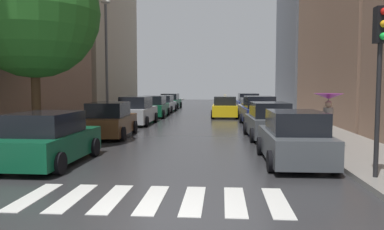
% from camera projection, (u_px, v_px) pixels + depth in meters
% --- Properties ---
extents(ground_plane, '(28.00, 72.00, 0.04)m').
position_uv_depth(ground_plane, '(203.00, 117.00, 30.99)').
color(ground_plane, '#2E2E30').
extents(sidewalk_left, '(3.00, 72.00, 0.15)m').
position_uv_depth(sidewalk_left, '(123.00, 115.00, 31.48)').
color(sidewalk_left, gray).
rests_on(sidewalk_left, ground).
extents(sidewalk_right, '(3.00, 72.00, 0.15)m').
position_uv_depth(sidewalk_right, '(285.00, 116.00, 30.49)').
color(sidewalk_right, gray).
rests_on(sidewalk_right, ground).
extents(crosswalk_stripes, '(5.85, 2.20, 0.01)m').
position_uv_depth(crosswalk_stripes, '(152.00, 199.00, 8.47)').
color(crosswalk_stripes, silver).
rests_on(crosswalk_stripes, ground).
extents(building_right_far, '(6.00, 12.62, 18.64)m').
position_uv_depth(building_right_far, '(314.00, 19.00, 39.87)').
color(building_right_far, slate).
rests_on(building_right_far, ground).
extents(parked_car_left_nearest, '(2.17, 4.35, 1.66)m').
position_uv_depth(parked_car_left_nearest, '(49.00, 140.00, 12.20)').
color(parked_car_left_nearest, '#0C4C2D').
rests_on(parked_car_left_nearest, ground).
extents(parked_car_left_second, '(2.20, 4.38, 1.68)m').
position_uv_depth(parked_car_left_second, '(110.00, 121.00, 18.69)').
color(parked_car_left_second, brown).
rests_on(parked_car_left_second, ground).
extents(parked_car_left_third, '(2.08, 4.71, 1.78)m').
position_uv_depth(parked_car_left_third, '(137.00, 111.00, 24.65)').
color(parked_car_left_third, '#B2B7BF').
rests_on(parked_car_left_third, ground).
extents(parked_car_left_fourth, '(2.19, 4.72, 1.67)m').
position_uv_depth(parked_car_left_fourth, '(154.00, 107.00, 30.38)').
color(parked_car_left_fourth, '#0C4C2D').
rests_on(parked_car_left_fourth, ground).
extents(parked_car_left_fifth, '(2.16, 4.65, 1.55)m').
position_uv_depth(parked_car_left_fifth, '(163.00, 104.00, 35.78)').
color(parked_car_left_fifth, '#B2B7BF').
rests_on(parked_car_left_fifth, ground).
extents(parked_car_left_sixth, '(2.10, 4.72, 1.58)m').
position_uv_depth(parked_car_left_sixth, '(170.00, 101.00, 41.52)').
color(parked_car_left_sixth, '#0C4C2D').
rests_on(parked_car_left_sixth, ground).
extents(parked_car_right_nearest, '(2.07, 4.31, 1.69)m').
position_uv_depth(parked_car_right_nearest, '(294.00, 139.00, 12.35)').
color(parked_car_right_nearest, '#474C51').
rests_on(parked_car_right_nearest, ground).
extents(parked_car_right_second, '(2.19, 4.27, 1.71)m').
position_uv_depth(parked_car_right_second, '(269.00, 122.00, 18.11)').
color(parked_car_right_second, '#474C51').
rests_on(parked_car_right_second, ground).
extents(parked_car_right_third, '(2.27, 4.10, 1.82)m').
position_uv_depth(parked_car_right_third, '(259.00, 112.00, 24.05)').
color(parked_car_right_third, navy).
rests_on(parked_car_right_third, ground).
extents(parked_car_right_fourth, '(2.26, 4.76, 1.55)m').
position_uv_depth(parked_car_right_fourth, '(252.00, 108.00, 29.73)').
color(parked_car_right_fourth, '#B2B7BF').
rests_on(parked_car_right_fourth, ground).
extents(parked_car_right_fifth, '(2.21, 4.68, 1.75)m').
position_uv_depth(parked_car_right_fifth, '(248.00, 104.00, 35.03)').
color(parked_car_right_fifth, navy).
rests_on(parked_car_right_fifth, ground).
extents(taxi_midroad, '(2.10, 4.66, 1.81)m').
position_uv_depth(taxi_midroad, '(225.00, 107.00, 30.06)').
color(taxi_midroad, yellow).
rests_on(taxi_midroad, ground).
extents(pedestrian_near_tree, '(1.09, 1.09, 2.04)m').
position_uv_depth(pedestrian_near_tree, '(328.00, 107.00, 14.46)').
color(pedestrian_near_tree, black).
rests_on(pedestrian_near_tree, sidewalk_right).
extents(street_tree_left, '(5.17, 5.17, 7.80)m').
position_uv_depth(street_tree_left, '(33.00, 13.00, 15.21)').
color(street_tree_left, '#513823').
rests_on(street_tree_left, sidewalk_left).
extents(traffic_light_right_corner, '(0.30, 0.42, 4.30)m').
position_uv_depth(traffic_light_right_corner, '(380.00, 54.00, 9.66)').
color(traffic_light_right_corner, black).
rests_on(traffic_light_right_corner, sidewalk_right).
extents(lamp_post_left, '(0.60, 0.28, 7.50)m').
position_uv_depth(lamp_post_left, '(106.00, 53.00, 23.65)').
color(lamp_post_left, '#595B60').
rests_on(lamp_post_left, sidewalk_left).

